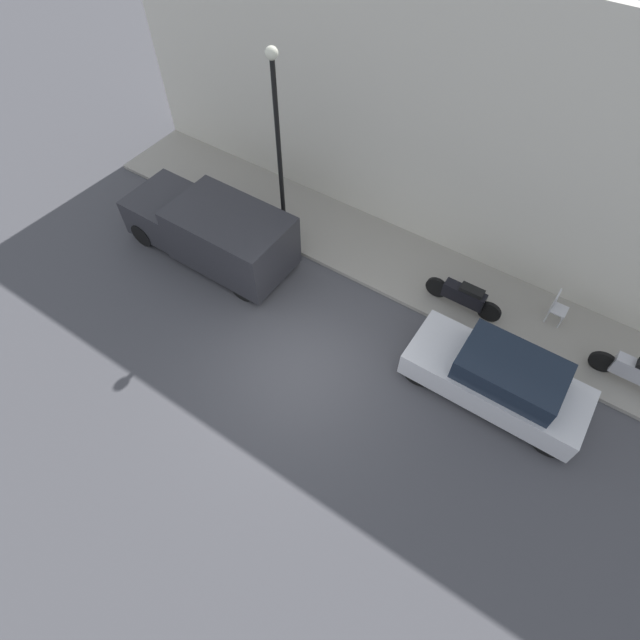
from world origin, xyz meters
name	(u,v)px	position (x,y,z in m)	size (l,w,h in m)	color
ground_plane	(301,368)	(0.00, 0.00, 0.00)	(60.00, 60.00, 0.00)	#47474C
sidewalk	(389,258)	(4.35, 0.00, 0.06)	(2.49, 18.92, 0.11)	gray
building_facade	(432,128)	(5.74, 0.00, 3.42)	(0.30, 18.92, 6.83)	silver
parked_car	(499,379)	(1.90, -4.09, 0.67)	(1.62, 4.03, 1.43)	silver
delivery_van	(211,229)	(1.81, 4.27, 0.91)	(1.94, 4.90, 1.76)	#2D2D33
motorcycle_black	(464,296)	(3.80, -2.44, 0.56)	(0.30, 2.06, 0.81)	black
scooter_silver	(637,373)	(3.87, -6.65, 0.58)	(0.30, 2.01, 0.86)	#B7B7BF
streetlamp	(278,136)	(3.48, 3.01, 3.33)	(0.29, 0.29, 5.33)	black
cafe_chair	(557,306)	(4.70, -4.51, 0.64)	(0.40, 0.40, 0.93)	silver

